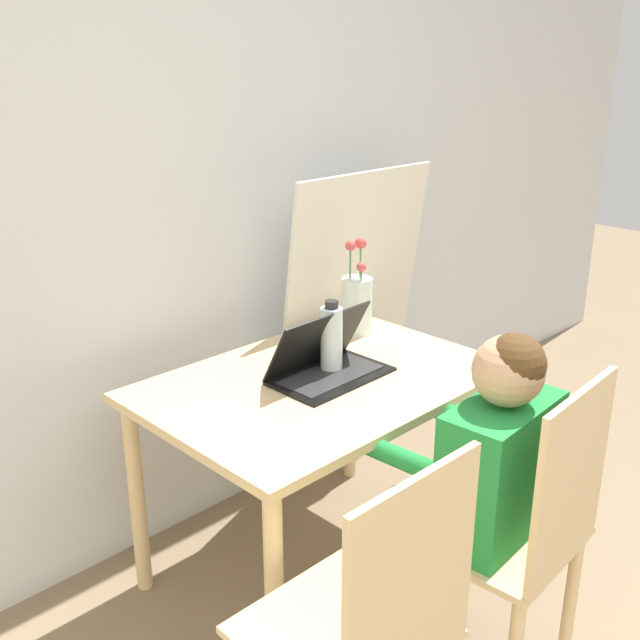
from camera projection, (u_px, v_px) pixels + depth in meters
The scene contains 9 objects.
wall_back at pixel (142, 191), 2.38m from camera, with size 6.40×0.05×2.50m.
dining_table at pixel (321, 404), 2.38m from camera, with size 1.09×0.76×0.70m.
chair_occupied at pixel (518, 534), 1.96m from camera, with size 0.43×0.43×0.93m.
chair_spare at pixel (365, 637), 1.62m from camera, with size 0.41×0.41×0.93m.
person_seated at pixel (483, 461), 1.98m from camera, with size 0.39×0.44×1.02m.
laptop at pixel (325, 361), 2.35m from camera, with size 0.38×0.23×0.21m.
flower_vase at pixel (357, 302), 2.69m from camera, with size 0.11×0.11×0.35m.
water_bottle at pixel (332, 339), 2.36m from camera, with size 0.07×0.07×0.24m.
cardboard_panel at pixel (349, 324), 3.04m from camera, with size 0.73×0.19×1.25m.
Camera 1 is at (-1.27, 0.13, 1.67)m, focal length 42.00 mm.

